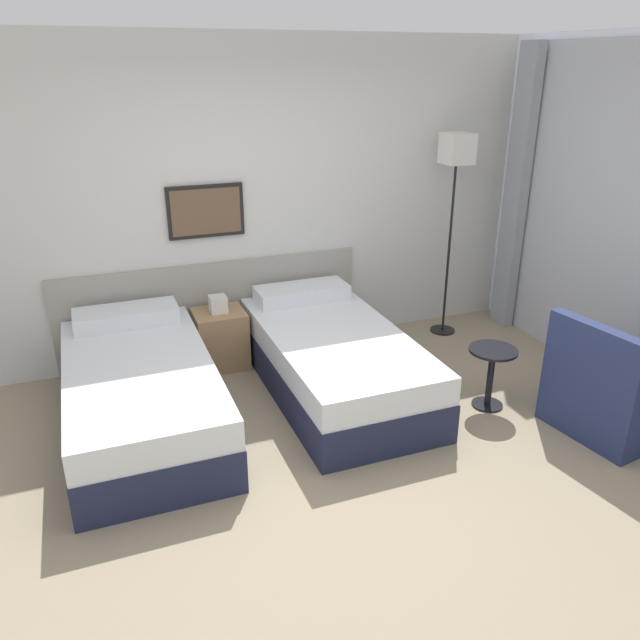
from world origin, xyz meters
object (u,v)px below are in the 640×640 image
at_px(bed_near_door, 141,393).
at_px(nightstand, 220,338).
at_px(armchair, 611,395).
at_px(side_table, 491,367).
at_px(bed_near_window, 334,360).
at_px(floor_lamp, 456,165).

relative_size(bed_near_door, nightstand, 3.14).
xyz_separation_m(bed_near_door, armchair, (3.12, -1.25, 0.01)).
bearing_deg(armchair, side_table, 37.88).
bearing_deg(armchair, bed_near_window, 44.03).
bearing_deg(nightstand, bed_near_door, -134.59).
height_order(bed_near_window, side_table, bed_near_window).
bearing_deg(side_table, bed_near_door, 165.05).
bearing_deg(armchair, nightstand, 41.42).
distance_m(floor_lamp, side_table, 1.93).
bearing_deg(bed_near_door, floor_lamp, 13.49).
height_order(bed_near_door, floor_lamp, floor_lamp).
relative_size(bed_near_window, floor_lamp, 1.07).
relative_size(bed_near_window, side_table, 4.20).
relative_size(nightstand, side_table, 1.34).
distance_m(bed_near_door, nightstand, 1.07).
height_order(side_table, armchair, armchair).
distance_m(nightstand, armchair, 3.11).
bearing_deg(floor_lamp, bed_near_door, -166.51).
bearing_deg(floor_lamp, nightstand, 178.67).
bearing_deg(bed_near_window, side_table, -33.50).
relative_size(bed_near_window, armchair, 2.34).
bearing_deg(bed_near_window, floor_lamp, 25.95).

